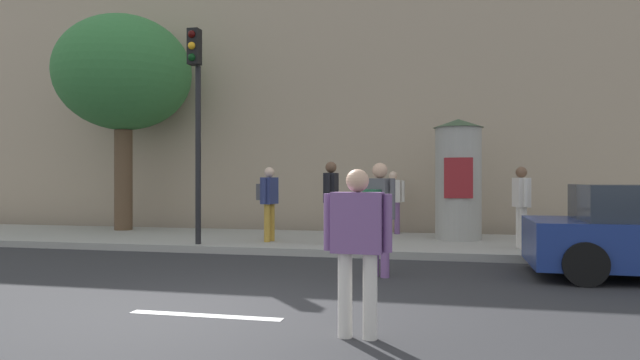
{
  "coord_description": "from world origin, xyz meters",
  "views": [
    {
      "loc": [
        2.71,
        -6.01,
        1.54
      ],
      "look_at": [
        0.86,
        2.0,
        1.52
      ],
      "focal_mm": 32.4,
      "sensor_mm": 36.0,
      "label": 1
    }
  ],
  "objects_px": {
    "poster_column": "(458,178)",
    "pedestrian_with_bag": "(357,238)",
    "street_tree": "(123,75)",
    "pedestrian_tallest": "(521,200)",
    "pedestrian_with_backpack": "(268,197)",
    "pedestrian_in_red_top": "(331,196)",
    "pedestrian_near_pole": "(379,208)",
    "pedestrian_in_dark_shirt": "(393,198)",
    "traffic_light": "(196,101)"
  },
  "relations": [
    {
      "from": "pedestrian_in_dark_shirt",
      "to": "pedestrian_with_backpack",
      "type": "xyz_separation_m",
      "value": [
        -2.52,
        -2.38,
        0.07
      ]
    },
    {
      "from": "street_tree",
      "to": "pedestrian_tallest",
      "type": "distance_m",
      "value": 10.75
    },
    {
      "from": "traffic_light",
      "to": "pedestrian_with_backpack",
      "type": "relative_size",
      "value": 2.75
    },
    {
      "from": "pedestrian_tallest",
      "to": "pedestrian_near_pole",
      "type": "bearing_deg",
      "value": -128.36
    },
    {
      "from": "pedestrian_with_bag",
      "to": "pedestrian_tallest",
      "type": "xyz_separation_m",
      "value": [
        2.22,
        6.63,
        0.14
      ]
    },
    {
      "from": "street_tree",
      "to": "pedestrian_with_bag",
      "type": "relative_size",
      "value": 3.56
    },
    {
      "from": "pedestrian_in_dark_shirt",
      "to": "pedestrian_in_red_top",
      "type": "xyz_separation_m",
      "value": [
        -1.05,
        -2.61,
        0.12
      ]
    },
    {
      "from": "traffic_light",
      "to": "pedestrian_with_bag",
      "type": "height_order",
      "value": "traffic_light"
    },
    {
      "from": "pedestrian_near_pole",
      "to": "pedestrian_tallest",
      "type": "bearing_deg",
      "value": 51.64
    },
    {
      "from": "street_tree",
      "to": "pedestrian_tallest",
      "type": "bearing_deg",
      "value": -10.82
    },
    {
      "from": "poster_column",
      "to": "pedestrian_near_pole",
      "type": "distance_m",
      "value": 4.77
    },
    {
      "from": "pedestrian_tallest",
      "to": "pedestrian_in_red_top",
      "type": "bearing_deg",
      "value": -177.77
    },
    {
      "from": "pedestrian_with_backpack",
      "to": "traffic_light",
      "type": "bearing_deg",
      "value": -143.79
    },
    {
      "from": "pedestrian_with_backpack",
      "to": "pedestrian_near_pole",
      "type": "bearing_deg",
      "value": -48.07
    },
    {
      "from": "pedestrian_in_dark_shirt",
      "to": "pedestrian_in_red_top",
      "type": "distance_m",
      "value": 2.81
    },
    {
      "from": "pedestrian_with_bag",
      "to": "pedestrian_in_red_top",
      "type": "distance_m",
      "value": 6.68
    },
    {
      "from": "poster_column",
      "to": "pedestrian_with_bag",
      "type": "bearing_deg",
      "value": -97.08
    },
    {
      "from": "traffic_light",
      "to": "street_tree",
      "type": "distance_m",
      "value": 4.59
    },
    {
      "from": "street_tree",
      "to": "pedestrian_tallest",
      "type": "xyz_separation_m",
      "value": [
        10.06,
        -1.92,
        -3.26
      ]
    },
    {
      "from": "pedestrian_in_red_top",
      "to": "pedestrian_near_pole",
      "type": "bearing_deg",
      "value": -64.72
    },
    {
      "from": "pedestrian_in_dark_shirt",
      "to": "pedestrian_with_backpack",
      "type": "bearing_deg",
      "value": -136.64
    },
    {
      "from": "pedestrian_near_pole",
      "to": "pedestrian_with_backpack",
      "type": "bearing_deg",
      "value": 131.93
    },
    {
      "from": "pedestrian_in_dark_shirt",
      "to": "pedestrian_with_backpack",
      "type": "height_order",
      "value": "pedestrian_with_backpack"
    },
    {
      "from": "poster_column",
      "to": "pedestrian_in_dark_shirt",
      "type": "relative_size",
      "value": 1.75
    },
    {
      "from": "pedestrian_in_red_top",
      "to": "pedestrian_with_backpack",
      "type": "bearing_deg",
      "value": 171.05
    },
    {
      "from": "poster_column",
      "to": "street_tree",
      "type": "distance_m",
      "value": 9.29
    },
    {
      "from": "pedestrian_near_pole",
      "to": "pedestrian_in_dark_shirt",
      "type": "bearing_deg",
      "value": 93.55
    },
    {
      "from": "pedestrian_in_dark_shirt",
      "to": "pedestrian_tallest",
      "type": "bearing_deg",
      "value": -41.25
    },
    {
      "from": "poster_column",
      "to": "pedestrian_in_red_top",
      "type": "bearing_deg",
      "value": -148.43
    },
    {
      "from": "poster_column",
      "to": "pedestrian_with_backpack",
      "type": "relative_size",
      "value": 1.68
    },
    {
      "from": "traffic_light",
      "to": "pedestrian_in_dark_shirt",
      "type": "bearing_deg",
      "value": 41.1
    },
    {
      "from": "traffic_light",
      "to": "poster_column",
      "type": "xyz_separation_m",
      "value": [
        5.4,
        2.34,
        -1.63
      ]
    },
    {
      "from": "pedestrian_in_red_top",
      "to": "poster_column",
      "type": "bearing_deg",
      "value": 31.57
    },
    {
      "from": "pedestrian_with_bag",
      "to": "pedestrian_with_backpack",
      "type": "height_order",
      "value": "pedestrian_with_backpack"
    },
    {
      "from": "pedestrian_with_backpack",
      "to": "pedestrian_in_red_top",
      "type": "relative_size",
      "value": 0.94
    },
    {
      "from": "pedestrian_with_bag",
      "to": "pedestrian_with_backpack",
      "type": "bearing_deg",
      "value": 114.8
    },
    {
      "from": "traffic_light",
      "to": "pedestrian_in_dark_shirt",
      "type": "distance_m",
      "value": 5.48
    },
    {
      "from": "street_tree",
      "to": "pedestrian_in_red_top",
      "type": "height_order",
      "value": "street_tree"
    },
    {
      "from": "pedestrian_near_pole",
      "to": "pedestrian_in_red_top",
      "type": "relative_size",
      "value": 1.02
    },
    {
      "from": "poster_column",
      "to": "pedestrian_with_bag",
      "type": "distance_m",
      "value": 8.18
    },
    {
      "from": "poster_column",
      "to": "pedestrian_in_dark_shirt",
      "type": "bearing_deg",
      "value": 148.14
    },
    {
      "from": "pedestrian_near_pole",
      "to": "pedestrian_with_bag",
      "type": "distance_m",
      "value": 3.53
    },
    {
      "from": "pedestrian_in_red_top",
      "to": "pedestrian_in_dark_shirt",
      "type": "bearing_deg",
      "value": 68.06
    },
    {
      "from": "street_tree",
      "to": "pedestrian_with_backpack",
      "type": "xyz_separation_m",
      "value": [
        4.74,
        -1.84,
        -3.24
      ]
    },
    {
      "from": "pedestrian_with_bag",
      "to": "pedestrian_tallest",
      "type": "relative_size",
      "value": 1.0
    },
    {
      "from": "street_tree",
      "to": "pedestrian_with_backpack",
      "type": "relative_size",
      "value": 3.53
    },
    {
      "from": "traffic_light",
      "to": "pedestrian_with_backpack",
      "type": "xyz_separation_m",
      "value": [
        1.29,
        0.95,
        -2.05
      ]
    },
    {
      "from": "street_tree",
      "to": "pedestrian_with_bag",
      "type": "bearing_deg",
      "value": -47.5
    },
    {
      "from": "poster_column",
      "to": "pedestrian_with_backpack",
      "type": "bearing_deg",
      "value": -161.29
    },
    {
      "from": "traffic_light",
      "to": "pedestrian_tallest",
      "type": "distance_m",
      "value": 6.98
    }
  ]
}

